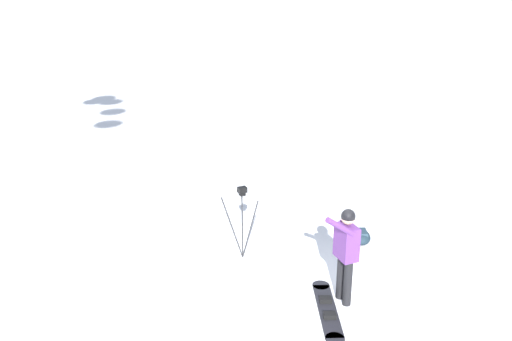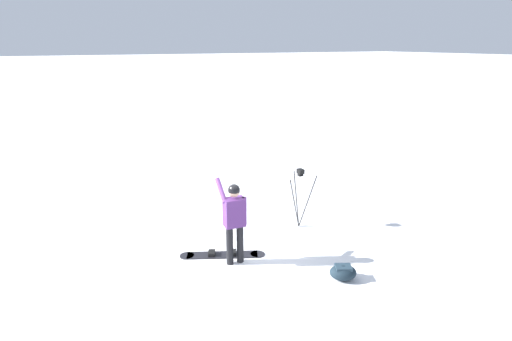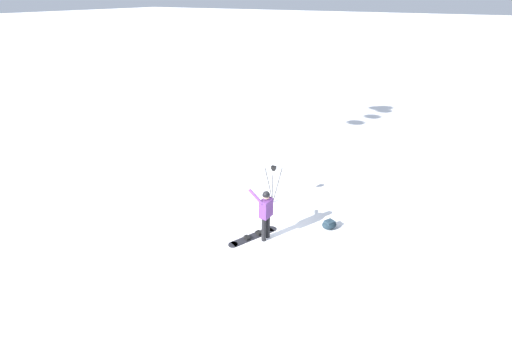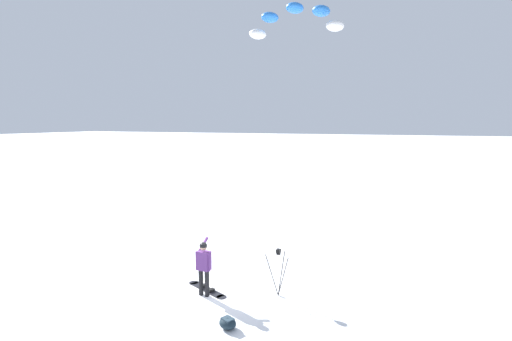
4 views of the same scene
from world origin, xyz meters
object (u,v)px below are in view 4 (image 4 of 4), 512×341
at_px(traction_kite, 295,19).
at_px(snowboard, 207,289).
at_px(gear_bag_large, 228,323).
at_px(camera_tripod, 279,263).
at_px(snowboarder, 204,263).

bearing_deg(traction_kite, snowboard, -94.56).
bearing_deg(gear_bag_large, camera_tripod, 76.56).
bearing_deg(camera_tripod, gear_bag_large, -103.44).
distance_m(snowboarder, traction_kite, 11.63).
bearing_deg(snowboard, camera_tripod, 12.05).
bearing_deg(gear_bag_large, snowboard, 131.16).
height_order(gear_bag_large, camera_tripod, camera_tripod).
relative_size(snowboard, traction_kite, 0.36).
distance_m(snowboarder, camera_tripod, 2.26).
relative_size(snowboarder, traction_kite, 0.38).
xyz_separation_m(snowboard, gear_bag_large, (1.65, -1.89, 0.13)).
xyz_separation_m(snowboarder, camera_tripod, (2.09, 0.85, 0.01)).
bearing_deg(camera_tripod, snowboarder, -157.89).
relative_size(traction_kite, camera_tripod, 3.10).
distance_m(snowboard, gear_bag_large, 2.51).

